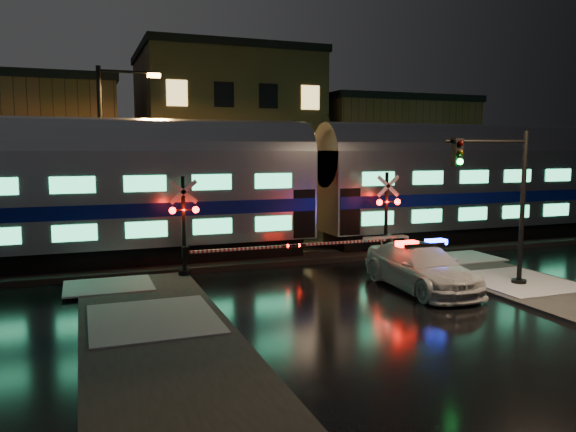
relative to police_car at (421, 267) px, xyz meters
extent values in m
plane|color=black|center=(-2.84, 2.26, -0.79)|extent=(120.00, 120.00, 0.00)
cube|color=black|center=(-2.84, 7.26, -0.67)|extent=(90.00, 4.20, 0.24)
cube|color=#2D2D2D|center=(-9.34, -3.74, -0.73)|extent=(4.00, 20.00, 0.12)
cube|color=#553121|center=(-15.84, 24.26, 3.71)|extent=(14.00, 10.00, 9.00)
cube|color=brown|center=(-0.84, 24.76, 4.96)|extent=(12.00, 11.00, 11.50)
cube|color=#553121|center=(12.16, 24.26, 3.46)|extent=(12.00, 10.00, 8.50)
cube|color=black|center=(-14.01, 7.26, -0.15)|extent=(24.00, 2.40, 0.80)
cube|color=#B7BAC1|center=(-14.01, 7.26, 2.15)|extent=(25.00, 3.05, 3.80)
cube|color=navy|center=(-14.01, 7.26, 1.75)|extent=(24.75, 3.09, 0.55)
cube|color=black|center=(11.99, 7.26, -0.15)|extent=(24.00, 2.40, 0.80)
cube|color=#B7BAC1|center=(11.99, 7.26, 2.15)|extent=(25.00, 3.05, 3.80)
cube|color=navy|center=(11.99, 7.26, 1.75)|extent=(24.75, 3.09, 0.55)
cube|color=#3BE091|center=(11.99, 5.71, 1.00)|extent=(21.00, 0.05, 0.62)
cube|color=#3BE091|center=(11.99, 5.71, 2.80)|extent=(21.00, 0.05, 0.62)
cylinder|color=#B7BAC1|center=(11.99, 7.26, 3.85)|extent=(25.00, 3.05, 3.05)
imported|color=silver|center=(0.00, 0.00, -0.01)|extent=(2.29, 5.45, 1.57)
cube|color=black|center=(0.00, 0.00, 0.82)|extent=(1.64, 0.44, 0.10)
cube|color=#FF0C05|center=(-0.59, 0.01, 0.86)|extent=(0.73, 0.38, 0.18)
cube|color=#1426FF|center=(0.59, -0.01, 0.86)|extent=(0.73, 0.38, 0.18)
cylinder|color=black|center=(1.29, 4.66, -0.65)|extent=(0.49, 0.49, 0.29)
cylinder|color=black|center=(1.29, 4.66, 1.17)|extent=(0.16, 0.16, 3.92)
sphere|color=#FF0C05|center=(0.85, 4.48, 1.86)|extent=(0.26, 0.26, 0.26)
sphere|color=#FF0C05|center=(1.73, 4.48, 1.86)|extent=(0.26, 0.26, 0.26)
cube|color=white|center=(-1.16, 4.41, 0.24)|extent=(4.91, 0.10, 0.10)
cube|color=black|center=(1.29, 4.41, 0.24)|extent=(0.25, 0.30, 0.45)
cylinder|color=black|center=(-7.49, 4.66, -0.65)|extent=(0.49, 0.49, 0.29)
cylinder|color=black|center=(-7.49, 4.66, 1.15)|extent=(0.16, 0.16, 3.90)
sphere|color=#FF0C05|center=(-7.93, 4.48, 1.84)|extent=(0.25, 0.25, 0.25)
sphere|color=#FF0C05|center=(-7.06, 4.48, 1.84)|extent=(0.25, 0.25, 0.25)
cube|color=white|center=(-5.06, 4.41, 0.23)|extent=(4.87, 0.10, 0.10)
cube|color=black|center=(-7.49, 4.41, 0.23)|extent=(0.25, 0.30, 0.45)
cylinder|color=black|center=(3.45, -0.99, -0.65)|extent=(0.52, 0.52, 0.28)
cylinder|color=black|center=(3.45, -0.99, 1.98)|extent=(0.17, 0.17, 5.54)
cylinder|color=black|center=(1.79, -0.99, 4.38)|extent=(3.32, 0.11, 0.11)
cube|color=black|center=(0.50, -1.14, 4.01)|extent=(0.30, 0.26, 0.92)
sphere|color=#0CFF3F|center=(0.50, -1.30, 3.71)|extent=(0.20, 0.20, 0.20)
cylinder|color=black|center=(-10.13, 11.26, 3.57)|extent=(0.22, 0.22, 8.73)
cylinder|color=black|center=(-8.82, 11.26, 7.72)|extent=(2.62, 0.13, 0.13)
cube|color=orange|center=(-7.62, 11.26, 7.61)|extent=(0.60, 0.31, 0.20)
camera|label=1|loc=(-11.12, -16.52, 4.10)|focal=35.00mm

